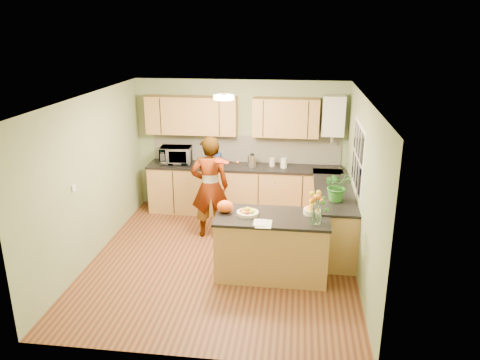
# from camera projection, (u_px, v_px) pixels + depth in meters

# --- Properties ---
(floor) EXTENTS (4.50, 4.50, 0.00)m
(floor) POSITION_uv_depth(u_px,v_px,m) (223.00, 260.00, 7.23)
(floor) COLOR #532917
(floor) RESTS_ON ground
(ceiling) EXTENTS (4.00, 4.50, 0.02)m
(ceiling) POSITION_uv_depth(u_px,v_px,m) (220.00, 98.00, 6.44)
(ceiling) COLOR silver
(ceiling) RESTS_ON wall_back
(wall_back) EXTENTS (4.00, 0.02, 2.50)m
(wall_back) POSITION_uv_depth(u_px,v_px,m) (241.00, 146.00, 8.95)
(wall_back) COLOR gray
(wall_back) RESTS_ON floor
(wall_front) EXTENTS (4.00, 0.02, 2.50)m
(wall_front) POSITION_uv_depth(u_px,v_px,m) (185.00, 255.00, 4.72)
(wall_front) COLOR gray
(wall_front) RESTS_ON floor
(wall_left) EXTENTS (0.02, 4.50, 2.50)m
(wall_left) POSITION_uv_depth(u_px,v_px,m) (91.00, 178.00, 7.07)
(wall_left) COLOR gray
(wall_left) RESTS_ON floor
(wall_right) EXTENTS (0.02, 4.50, 2.50)m
(wall_right) POSITION_uv_depth(u_px,v_px,m) (361.00, 189.00, 6.60)
(wall_right) COLOR gray
(wall_right) RESTS_ON floor
(back_counter) EXTENTS (3.64, 0.62, 0.94)m
(back_counter) POSITION_uv_depth(u_px,v_px,m) (244.00, 189.00, 8.91)
(back_counter) COLOR #B18947
(back_counter) RESTS_ON floor
(right_counter) EXTENTS (0.62, 2.24, 0.94)m
(right_counter) POSITION_uv_depth(u_px,v_px,m) (332.00, 216.00, 7.68)
(right_counter) COLOR #B18947
(right_counter) RESTS_ON floor
(splashback) EXTENTS (3.60, 0.02, 0.52)m
(splashback) POSITION_uv_depth(u_px,v_px,m) (246.00, 149.00, 8.94)
(splashback) COLOR #ECE5CD
(splashback) RESTS_ON back_counter
(upper_cabinets) EXTENTS (3.20, 0.34, 0.70)m
(upper_cabinets) POSITION_uv_depth(u_px,v_px,m) (230.00, 116.00, 8.63)
(upper_cabinets) COLOR #B18947
(upper_cabinets) RESTS_ON wall_back
(boiler) EXTENTS (0.40, 0.30, 0.86)m
(boiler) POSITION_uv_depth(u_px,v_px,m) (333.00, 116.00, 8.40)
(boiler) COLOR white
(boiler) RESTS_ON wall_back
(window_right) EXTENTS (0.01, 1.30, 1.05)m
(window_right) POSITION_uv_depth(u_px,v_px,m) (358.00, 157.00, 7.07)
(window_right) COLOR white
(window_right) RESTS_ON wall_right
(light_switch) EXTENTS (0.02, 0.09, 0.09)m
(light_switch) POSITION_uv_depth(u_px,v_px,m) (74.00, 188.00, 6.49)
(light_switch) COLOR white
(light_switch) RESTS_ON wall_left
(ceiling_lamp) EXTENTS (0.30, 0.30, 0.07)m
(ceiling_lamp) POSITION_uv_depth(u_px,v_px,m) (224.00, 97.00, 6.74)
(ceiling_lamp) COLOR #FFEABF
(ceiling_lamp) RESTS_ON ceiling
(peninsula_island) EXTENTS (1.59, 0.82, 0.91)m
(peninsula_island) POSITION_uv_depth(u_px,v_px,m) (272.00, 245.00, 6.68)
(peninsula_island) COLOR #B18947
(peninsula_island) RESTS_ON floor
(fruit_dish) EXTENTS (0.31, 0.31, 0.11)m
(fruit_dish) POSITION_uv_depth(u_px,v_px,m) (248.00, 212.00, 6.57)
(fruit_dish) COLOR beige
(fruit_dish) RESTS_ON peninsula_island
(orange_bowl) EXTENTS (0.25, 0.25, 0.14)m
(orange_bowl) POSITION_uv_depth(u_px,v_px,m) (312.00, 210.00, 6.59)
(orange_bowl) COLOR beige
(orange_bowl) RESTS_ON peninsula_island
(flower_vase) EXTENTS (0.29, 0.29, 0.53)m
(flower_vase) POSITION_uv_depth(u_px,v_px,m) (317.00, 199.00, 6.19)
(flower_vase) COLOR silver
(flower_vase) RESTS_ON peninsula_island
(orange_bag) EXTENTS (0.29, 0.27, 0.18)m
(orange_bag) POSITION_uv_depth(u_px,v_px,m) (225.00, 206.00, 6.64)
(orange_bag) COLOR #FF5C15
(orange_bag) RESTS_ON peninsula_island
(papers) EXTENTS (0.21, 0.29, 0.01)m
(papers) POSITION_uv_depth(u_px,v_px,m) (264.00, 224.00, 6.27)
(papers) COLOR silver
(papers) RESTS_ON peninsula_island
(violinist) EXTENTS (0.72, 0.55, 1.75)m
(violinist) POSITION_uv_depth(u_px,v_px,m) (210.00, 187.00, 7.81)
(violinist) COLOR #DFA788
(violinist) RESTS_ON floor
(violin) EXTENTS (0.59, 0.51, 0.15)m
(violin) POSITION_uv_depth(u_px,v_px,m) (219.00, 161.00, 7.42)
(violin) COLOR #541505
(violin) RESTS_ON violinist
(microwave) EXTENTS (0.61, 0.44, 0.32)m
(microwave) POSITION_uv_depth(u_px,v_px,m) (176.00, 155.00, 8.89)
(microwave) COLOR white
(microwave) RESTS_ON back_counter
(blue_box) EXTENTS (0.28, 0.21, 0.22)m
(blue_box) POSITION_uv_depth(u_px,v_px,m) (214.00, 159.00, 8.80)
(blue_box) COLOR #203F96
(blue_box) RESTS_ON back_counter
(kettle) EXTENTS (0.16, 0.16, 0.30)m
(kettle) POSITION_uv_depth(u_px,v_px,m) (252.00, 160.00, 8.66)
(kettle) COLOR silver
(kettle) RESTS_ON back_counter
(jar_cream) EXTENTS (0.14, 0.14, 0.16)m
(jar_cream) POSITION_uv_depth(u_px,v_px,m) (272.00, 162.00, 8.71)
(jar_cream) COLOR beige
(jar_cream) RESTS_ON back_counter
(jar_white) EXTENTS (0.12, 0.12, 0.18)m
(jar_white) POSITION_uv_depth(u_px,v_px,m) (284.00, 163.00, 8.62)
(jar_white) COLOR white
(jar_white) RESTS_ON back_counter
(potted_plant) EXTENTS (0.53, 0.50, 0.48)m
(potted_plant) POSITION_uv_depth(u_px,v_px,m) (338.00, 186.00, 6.96)
(potted_plant) COLOR #2D7426
(potted_plant) RESTS_ON right_counter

